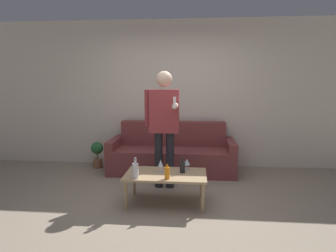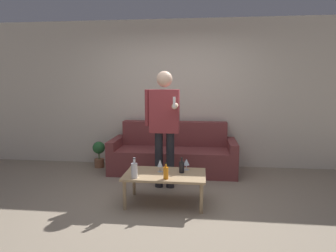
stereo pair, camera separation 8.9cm
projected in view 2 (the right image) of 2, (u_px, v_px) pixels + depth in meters
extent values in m
plane|color=gray|center=(163.00, 208.00, 3.76)|extent=(16.00, 16.00, 0.00)
cube|color=beige|center=(177.00, 94.00, 5.58)|extent=(8.00, 0.06, 2.70)
cube|color=brown|center=(172.00, 162.00, 5.14)|extent=(1.89, 0.60, 0.42)
cube|color=brown|center=(174.00, 145.00, 5.51)|extent=(1.89, 0.23, 0.86)
cube|color=brown|center=(117.00, 154.00, 5.35)|extent=(0.14, 0.83, 0.58)
cube|color=brown|center=(232.00, 158.00, 5.13)|extent=(0.14, 0.83, 0.58)
cube|color=tan|center=(165.00, 175.00, 3.86)|extent=(1.04, 0.62, 0.03)
cylinder|color=tan|center=(125.00, 195.00, 3.69)|extent=(0.04, 0.04, 0.37)
cylinder|color=tan|center=(201.00, 199.00, 3.58)|extent=(0.04, 0.04, 0.37)
cylinder|color=tan|center=(134.00, 182.00, 4.19)|extent=(0.04, 0.04, 0.37)
cylinder|color=tan|center=(201.00, 184.00, 4.09)|extent=(0.04, 0.04, 0.37)
cylinder|color=black|center=(182.00, 167.00, 3.88)|extent=(0.07, 0.07, 0.15)
cylinder|color=black|center=(182.00, 160.00, 3.87)|extent=(0.03, 0.03, 0.06)
cylinder|color=black|center=(182.00, 158.00, 3.86)|extent=(0.03, 0.03, 0.01)
cylinder|color=orange|center=(166.00, 173.00, 3.63)|extent=(0.06, 0.06, 0.15)
cylinder|color=orange|center=(166.00, 165.00, 3.61)|extent=(0.02, 0.02, 0.06)
cylinder|color=black|center=(166.00, 163.00, 3.61)|extent=(0.03, 0.03, 0.01)
cylinder|color=silver|center=(134.00, 171.00, 3.66)|extent=(0.08, 0.08, 0.18)
cylinder|color=silver|center=(134.00, 161.00, 3.65)|extent=(0.03, 0.03, 0.07)
cylinder|color=black|center=(134.00, 158.00, 3.64)|extent=(0.03, 0.03, 0.01)
cylinder|color=silver|center=(160.00, 172.00, 3.93)|extent=(0.07, 0.07, 0.01)
cylinder|color=silver|center=(160.00, 169.00, 3.92)|extent=(0.01, 0.01, 0.07)
cone|color=silver|center=(160.00, 163.00, 3.91)|extent=(0.07, 0.07, 0.09)
cylinder|color=silver|center=(186.00, 170.00, 4.02)|extent=(0.08, 0.08, 0.01)
cylinder|color=silver|center=(186.00, 167.00, 4.02)|extent=(0.01, 0.01, 0.06)
cone|color=silver|center=(186.00, 162.00, 4.00)|extent=(0.08, 0.08, 0.08)
cylinder|color=#232328|center=(159.00, 160.00, 4.47)|extent=(0.12, 0.12, 0.84)
cylinder|color=#232328|center=(170.00, 160.00, 4.45)|extent=(0.12, 0.12, 0.84)
cube|color=#933338|center=(164.00, 111.00, 4.36)|extent=(0.43, 0.19, 0.63)
sphere|color=beige|center=(164.00, 79.00, 4.29)|extent=(0.23, 0.23, 0.23)
cylinder|color=#933338|center=(147.00, 108.00, 4.38)|extent=(0.08, 0.08, 0.53)
cylinder|color=beige|center=(175.00, 106.00, 4.19)|extent=(0.08, 0.28, 0.08)
cube|color=white|center=(174.00, 102.00, 4.01)|extent=(0.03, 0.03, 0.14)
cylinder|color=#936042|center=(99.00, 163.00, 5.57)|extent=(0.18, 0.18, 0.16)
cylinder|color=#476B38|center=(99.00, 155.00, 5.55)|extent=(0.02, 0.02, 0.14)
sphere|color=#286633|center=(99.00, 148.00, 5.53)|extent=(0.23, 0.23, 0.23)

